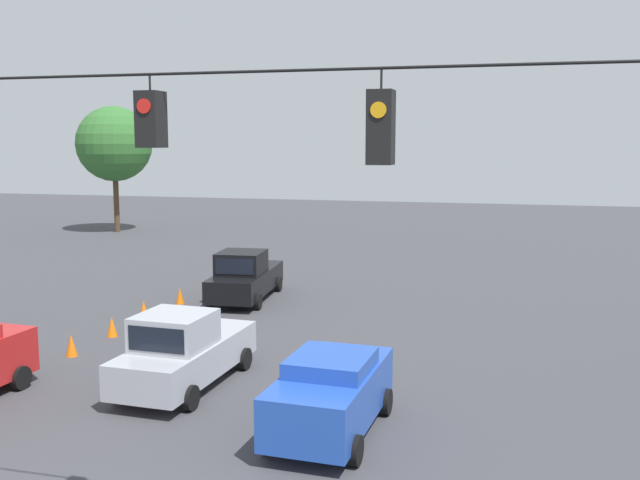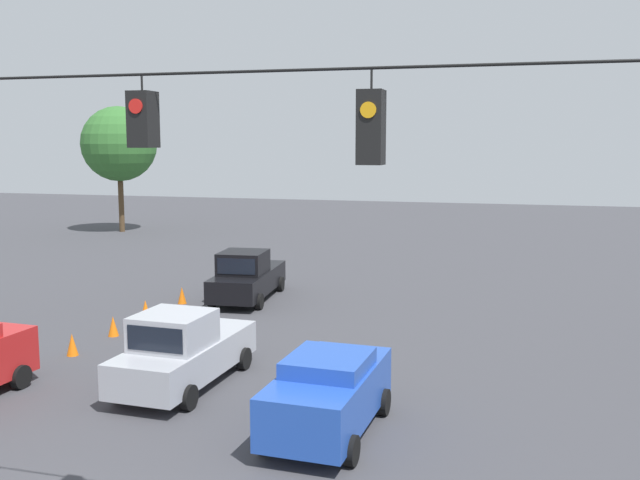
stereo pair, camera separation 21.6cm
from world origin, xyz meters
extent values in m
cylinder|color=black|center=(0.00, -0.70, 7.45)|extent=(22.90, 0.04, 0.04)
cube|color=black|center=(-4.80, -0.70, 6.71)|extent=(0.32, 0.36, 0.94)
cylinder|color=black|center=(-4.80, -0.70, 7.31)|extent=(0.03, 0.03, 0.27)
cylinder|color=orange|center=(-4.80, -0.51, 6.92)|extent=(0.20, 0.02, 0.20)
cube|color=black|center=(-1.60, -0.70, 6.84)|extent=(0.32, 0.36, 0.77)
cylinder|color=black|center=(-1.60, -0.70, 7.33)|extent=(0.03, 0.03, 0.22)
cylinder|color=red|center=(-1.60, -0.51, 7.01)|extent=(0.20, 0.02, 0.20)
cube|color=#A8AAB2|center=(1.88, -8.79, 0.77)|extent=(2.16, 5.21, 0.90)
cube|color=#A8AAB2|center=(1.91, -8.17, 1.67)|extent=(1.86, 1.92, 0.90)
cube|color=black|center=(1.95, -7.24, 1.67)|extent=(1.55, 0.09, 0.63)
cylinder|color=black|center=(2.92, -7.16, 0.32)|extent=(0.25, 0.65, 0.64)
cylinder|color=black|center=(0.98, -7.08, 0.32)|extent=(0.25, 0.65, 0.64)
cylinder|color=black|center=(2.78, -10.49, 0.32)|extent=(0.25, 0.65, 0.64)
cylinder|color=black|center=(0.84, -10.41, 0.32)|extent=(0.25, 0.65, 0.64)
cube|color=#234CB2|center=(-2.68, -6.66, 0.89)|extent=(2.11, 4.51, 1.13)
cube|color=#234CB2|center=(-2.68, -6.66, 1.63)|extent=(1.83, 2.03, 0.36)
cube|color=black|center=(-2.73, -7.64, 1.63)|extent=(1.51, 0.09, 0.25)
cylinder|color=black|center=(-3.69, -8.05, 0.32)|extent=(0.25, 0.65, 0.64)
cylinder|color=black|center=(-1.81, -8.14, 0.32)|extent=(0.25, 0.65, 0.64)
cylinder|color=black|center=(-3.55, -5.18, 0.32)|extent=(0.25, 0.65, 0.64)
cylinder|color=black|center=(-1.67, -5.27, 0.32)|extent=(0.25, 0.65, 0.64)
cube|color=black|center=(4.12, -19.21, 0.77)|extent=(2.41, 5.62, 0.90)
cube|color=black|center=(4.06, -18.56, 1.67)|extent=(1.95, 2.12, 0.90)
cube|color=black|center=(3.98, -17.57, 1.67)|extent=(1.55, 0.16, 0.63)
cylinder|color=black|center=(4.93, -17.36, 0.32)|extent=(0.28, 0.66, 0.64)
cylinder|color=black|center=(3.00, -17.53, 0.32)|extent=(0.28, 0.66, 0.64)
cylinder|color=black|center=(5.24, -20.90, 0.32)|extent=(0.28, 0.66, 0.64)
cylinder|color=black|center=(3.31, -21.07, 0.32)|extent=(0.28, 0.66, 0.64)
cylinder|color=black|center=(5.99, -7.30, 0.32)|extent=(0.25, 0.65, 0.64)
cone|color=orange|center=(6.61, -7.75, 0.34)|extent=(0.36, 0.36, 0.69)
cone|color=orange|center=(6.45, -10.26, 0.34)|extent=(0.36, 0.36, 0.69)
cone|color=orange|center=(6.44, -12.57, 0.34)|extent=(0.36, 0.36, 0.69)
cone|color=orange|center=(6.63, -15.10, 0.34)|extent=(0.36, 0.36, 0.69)
cone|color=orange|center=(6.40, -17.67, 0.34)|extent=(0.36, 0.36, 0.69)
cylinder|color=#4C3823|center=(21.34, -38.08, 2.46)|extent=(0.39, 0.39, 4.93)
sphere|color=#336B2D|center=(21.34, -38.08, 6.42)|extent=(5.42, 5.42, 5.42)
camera|label=1|loc=(-6.39, 8.29, 6.53)|focal=40.00mm
camera|label=2|loc=(-6.60, 8.23, 6.53)|focal=40.00mm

